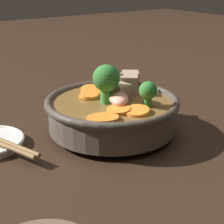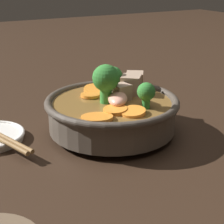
# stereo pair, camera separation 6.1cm
# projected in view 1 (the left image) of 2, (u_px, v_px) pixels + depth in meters

# --- Properties ---
(ground_plane) EXTENTS (3.00, 3.00, 0.00)m
(ground_plane) POSITION_uv_depth(u_px,v_px,m) (112.00, 133.00, 0.63)
(ground_plane) COLOR black
(stirfry_bowl) EXTENTS (0.22, 0.22, 0.12)m
(stirfry_bowl) POSITION_uv_depth(u_px,v_px,m) (112.00, 110.00, 0.61)
(stirfry_bowl) COLOR #51473D
(stirfry_bowl) RESTS_ON ground_plane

